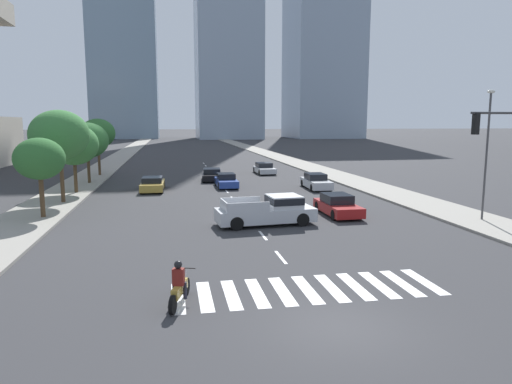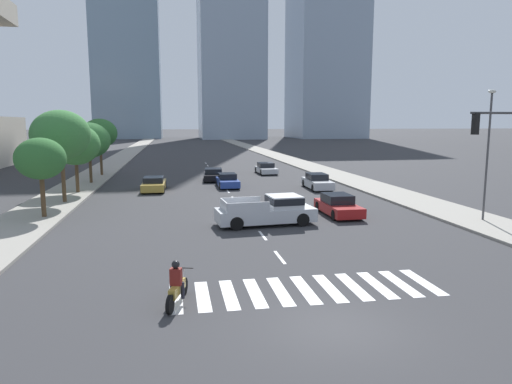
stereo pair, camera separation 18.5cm
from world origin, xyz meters
name	(u,v)px [view 2 (the right image)]	position (x,y,z in m)	size (l,w,h in m)	color
ground_plane	(334,326)	(0.00, 0.00, 0.00)	(800.00, 800.00, 0.00)	#333335
sidewalk_east	(359,182)	(13.17, 30.00, 0.07)	(4.00, 260.00, 0.15)	gray
sidewalk_west	(74,189)	(-13.17, 30.00, 0.07)	(4.00, 260.00, 0.15)	gray
crosswalk_near	(305,289)	(0.00, 3.03, 0.00)	(9.45, 2.82, 0.01)	silver
lane_divider_center	(223,185)	(0.00, 31.03, 0.00)	(0.14, 50.00, 0.01)	silver
motorcycle_lead	(177,287)	(-4.45, 2.48, 0.58)	(0.92, 2.16, 1.49)	black
pickup_truck	(270,211)	(0.92, 13.54, 0.81)	(5.81, 2.55, 1.67)	#B7BABF
sedan_silver_0	(266,169)	(5.90, 39.86, 0.58)	(2.00, 4.40, 1.27)	#B7BABF
sedan_red_1	(338,206)	(5.75, 15.54, 0.60)	(1.90, 4.54, 1.32)	maroon
sedan_black_2	(213,175)	(-0.59, 34.60, 0.58)	(2.25, 4.84, 1.25)	black
sedan_silver_3	(317,182)	(8.02, 27.10, 0.62)	(1.94, 4.78, 1.35)	#B7BABF
sedan_gold_4	(154,184)	(-6.24, 28.35, 0.57)	(2.02, 4.77, 1.23)	#B28E38
sedan_blue_5	(228,181)	(0.27, 29.53, 0.57)	(1.81, 4.31, 1.25)	navy
street_lamp_east	(488,146)	(13.47, 12.02, 4.51)	(0.50, 0.24, 7.53)	#3F3F42
street_tree_nearest	(40,159)	(-12.37, 17.46, 3.67)	(2.95, 2.95, 4.80)	#4C3823
street_tree_second	(61,135)	(-12.37, 22.90, 4.96)	(4.12, 4.12, 6.58)	#4C3823
street_tree_third	(75,145)	(-12.37, 27.62, 4.06)	(3.93, 3.93, 5.59)	#4C3823
street_tree_fourth	(89,140)	(-12.37, 33.92, 4.17)	(3.94, 3.94, 5.71)	#4C3823
street_tree_fifth	(100,133)	(-12.37, 40.62, 4.67)	(3.70, 3.70, 6.11)	#4C3823
office_tower_left_skyline	(125,5)	(-20.73, 168.19, 47.69)	(23.58, 20.40, 96.44)	#7A93A8
office_tower_right_skyline	(327,19)	(52.88, 160.83, 44.10)	(25.09, 27.98, 99.91)	#8C9EB2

